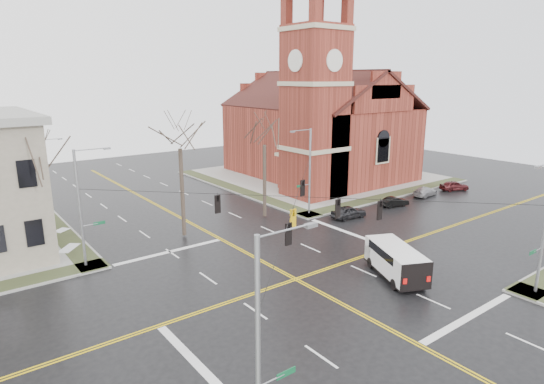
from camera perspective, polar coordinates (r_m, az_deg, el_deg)
ground at (r=33.57m, az=3.00°, el=-10.88°), size 120.00×120.00×0.00m
sidewalks at (r=33.54m, az=3.00°, el=-10.76°), size 80.00×80.00×0.17m
road_markings at (r=33.57m, az=3.00°, el=-10.87°), size 100.00×100.00×0.01m
church at (r=65.65m, az=5.76°, el=9.08°), size 24.28×27.48×27.50m
signal_pole_ne at (r=47.43m, az=4.61°, el=2.89°), size 2.75×0.22×9.00m
signal_pole_nw at (r=36.84m, az=-22.75°, el=-1.50°), size 2.75×0.22×9.00m
signal_pole_se at (r=34.42m, az=31.00°, el=-3.51°), size 2.75×0.22×9.00m
signal_pole_sw at (r=17.09m, az=-1.26°, el=-18.65°), size 2.75×0.22×9.00m
span_wires at (r=31.45m, az=3.15°, el=-0.59°), size 23.02×23.02×0.03m
traffic_signals at (r=31.16m, az=3.92°, el=-2.18°), size 8.21×8.26×1.30m
streetlight_north_a at (r=52.86m, az=-26.62°, el=2.06°), size 2.30×0.20×8.00m
streetlight_north_b at (r=72.39m, az=-29.70°, el=4.60°), size 2.30×0.20×8.00m
cargo_van at (r=34.77m, az=15.08°, el=-8.05°), size 4.60×6.36×2.27m
parked_car_a at (r=47.80m, az=9.59°, el=-2.47°), size 4.05×2.00×1.33m
parked_car_b at (r=53.26m, az=15.14°, el=-1.17°), size 3.51×1.85×1.10m
parked_car_c at (r=58.95m, az=18.65°, el=0.06°), size 4.10×2.02×1.15m
parked_car_d at (r=63.18m, az=21.90°, el=0.75°), size 4.00×2.88×1.27m
tree_nw_far at (r=37.61m, az=-27.53°, el=2.43°), size 4.00×4.00×10.46m
tree_nw_near at (r=40.71m, az=-11.50°, el=6.09°), size 4.00×4.00×11.99m
tree_ne at (r=45.83m, az=-0.96°, el=6.53°), size 4.00×4.00×11.19m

